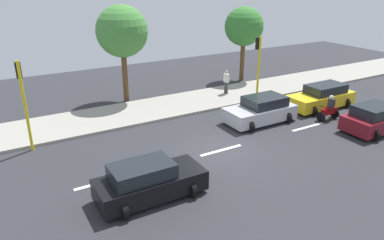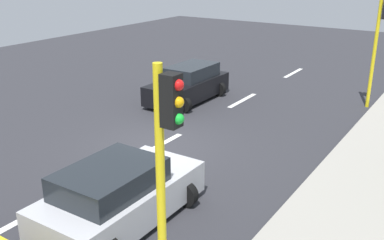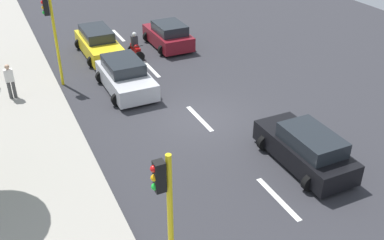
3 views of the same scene
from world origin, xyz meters
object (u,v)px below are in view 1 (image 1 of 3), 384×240
object	(u,v)px
car_maroon	(375,119)
car_silver	(261,110)
car_black	(149,182)
car_yellow_cab	(322,97)
street_tree_north	(122,32)
pedestrian_near_signal	(226,81)
street_tree_center	(244,27)
traffic_light_midblock	(258,60)
traffic_light_corner	(23,93)
motorcycle	(329,110)

from	to	relation	value
car_maroon	car_silver	size ratio (longest dim) A/B	0.92
car_black	car_yellow_cab	xyz separation A→B (m)	(3.99, -13.98, 0.00)
car_black	street_tree_north	world-z (taller)	street_tree_north
pedestrian_near_signal	street_tree_center	bearing A→B (deg)	-51.64
traffic_light_midblock	street_tree_center	xyz separation A→B (m)	(5.10, -2.68, 1.38)
car_yellow_cab	traffic_light_corner	xyz separation A→B (m)	(2.85, 17.30, 2.22)
street_tree_north	car_black	bearing A→B (deg)	163.51
car_black	pedestrian_near_signal	bearing A→B (deg)	-47.59
car_black	car_silver	xyz separation A→B (m)	(4.02, -8.90, 0.00)
car_black	traffic_light_midblock	size ratio (longest dim) A/B	0.94
motorcycle	traffic_light_midblock	distance (m)	5.46
car_silver	street_tree_north	world-z (taller)	street_tree_north
traffic_light_midblock	street_tree_north	bearing A→B (deg)	57.52
street_tree_north	street_tree_center	xyz separation A→B (m)	(0.37, -10.12, -0.39)
car_black	pedestrian_near_signal	distance (m)	13.65
car_maroon	car_silver	world-z (taller)	same
car_maroon	street_tree_north	xyz separation A→B (m)	(11.77, 10.09, 3.99)
pedestrian_near_signal	traffic_light_midblock	xyz separation A→B (m)	(-2.36, -0.79, 1.87)
motorcycle	traffic_light_midblock	bearing A→B (deg)	20.79
motorcycle	car_black	bearing A→B (deg)	99.96
street_tree_center	car_silver	bearing A→B (deg)	149.67
car_black	car_maroon	world-z (taller)	same
car_maroon	car_silver	xyz separation A→B (m)	(4.21, 4.61, 0.00)
motorcycle	pedestrian_near_signal	distance (m)	7.45
motorcycle	street_tree_center	bearing A→B (deg)	-5.42
car_silver	pedestrian_near_signal	distance (m)	5.33
car_maroon	motorcycle	distance (m)	2.57
car_black	car_yellow_cab	world-z (taller)	same
motorcycle	car_silver	bearing A→B (deg)	64.17
car_black	traffic_light_corner	distance (m)	7.93
car_silver	motorcycle	bearing A→B (deg)	-115.83
car_yellow_cab	street_tree_center	distance (m)	8.75
car_maroon	motorcycle	size ratio (longest dim) A/B	2.52
car_black	traffic_light_midblock	world-z (taller)	traffic_light_midblock
car_silver	street_tree_center	xyz separation A→B (m)	(7.93, -4.64, 3.60)
pedestrian_near_signal	car_maroon	bearing A→B (deg)	-159.89
motorcycle	traffic_light_corner	bearing A→B (deg)	73.81
traffic_light_corner	car_maroon	bearing A→B (deg)	-112.68
car_black	street_tree_center	xyz separation A→B (m)	(11.95, -13.55, 3.60)
traffic_light_corner	car_silver	bearing A→B (deg)	-103.03
motorcycle	pedestrian_near_signal	bearing A→B (deg)	20.03
street_tree_north	car_maroon	bearing A→B (deg)	-139.41
car_black	car_yellow_cab	size ratio (longest dim) A/B	0.92
car_silver	street_tree_center	distance (m)	9.87
car_maroon	pedestrian_near_signal	xyz separation A→B (m)	(9.40, 3.44, 0.35)
car_maroon	pedestrian_near_signal	size ratio (longest dim) A/B	2.28
car_yellow_cab	car_silver	bearing A→B (deg)	89.73
car_silver	motorcycle	world-z (taller)	motorcycle
car_black	motorcycle	world-z (taller)	motorcycle
car_yellow_cab	street_tree_center	world-z (taller)	street_tree_center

